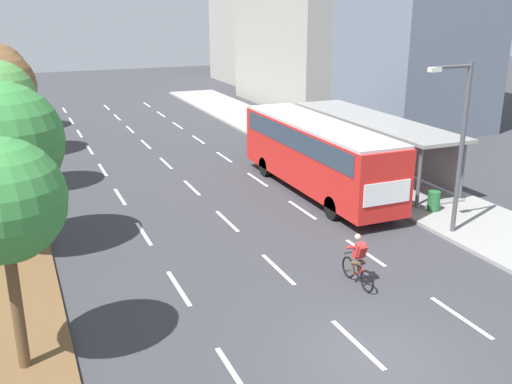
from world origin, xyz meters
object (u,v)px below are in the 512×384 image
object	(u,v)px
cyclist	(358,262)
trash_bin	(434,201)
bus	(317,150)
median_tree_second	(3,142)
bus_shelter	(376,140)
median_tree_nearest	(2,202)
streetlight	(459,138)

from	to	relation	value
cyclist	trash_bin	size ratio (longest dim) A/B	2.14
bus	cyclist	size ratio (longest dim) A/B	6.20
bus	cyclist	xyz separation A→B (m)	(-3.38, -8.95, -1.28)
bus	cyclist	bearing A→B (deg)	-110.68
trash_bin	median_tree_second	bearing A→B (deg)	171.33
bus_shelter	median_tree_nearest	size ratio (longest dim) A/B	2.04
bus	streetlight	size ratio (longest dim) A/B	1.74
bus_shelter	trash_bin	size ratio (longest dim) A/B	13.77
cyclist	bus_shelter	bearing A→B (deg)	53.58
bus_shelter	cyclist	xyz separation A→B (m)	(-7.66, -10.38, -1.08)
bus_shelter	trash_bin	bearing A→B (deg)	-100.15
bus_shelter	median_tree_second	size ratio (longest dim) A/B	1.93
bus	median_tree_second	bearing A→B (deg)	-171.14
cyclist	streetlight	distance (m)	6.71
bus	trash_bin	bearing A→B (deg)	-55.19
bus	streetlight	distance (m)	7.37
cyclist	bus	bearing A→B (deg)	69.32
median_tree_nearest	median_tree_second	size ratio (longest dim) A/B	0.95
bus_shelter	median_tree_second	bearing A→B (deg)	-168.75
median_tree_second	trash_bin	world-z (taller)	median_tree_second
bus_shelter	cyclist	distance (m)	12.95
median_tree_nearest	streetlight	distance (m)	15.86
bus	median_tree_nearest	size ratio (longest dim) A/B	1.96
median_tree_nearest	streetlight	size ratio (longest dim) A/B	0.88
median_tree_nearest	trash_bin	distance (m)	17.79
median_tree_nearest	bus_shelter	bearing A→B (deg)	32.03
bus_shelter	streetlight	distance (m)	8.73
bus	bus_shelter	bearing A→B (deg)	18.44
streetlight	trash_bin	xyz separation A→B (m)	(1.03, 2.20, -3.31)
bus_shelter	streetlight	world-z (taller)	streetlight
bus_shelter	median_tree_nearest	distance (m)	21.04
median_tree_nearest	median_tree_second	bearing A→B (deg)	89.38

